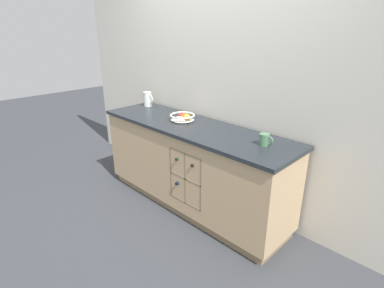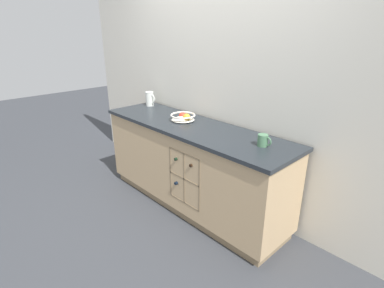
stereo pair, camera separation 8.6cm
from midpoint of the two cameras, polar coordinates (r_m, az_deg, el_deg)
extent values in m
plane|color=#383A3F|center=(3.33, -0.76, -11.28)|extent=(14.00, 14.00, 0.00)
cube|color=silver|center=(3.11, 3.95, 11.68)|extent=(4.54, 0.06, 2.55)
cube|color=#8B7354|center=(3.30, -0.76, -10.62)|extent=(2.08, 0.52, 0.09)
cube|color=tan|center=(3.10, -0.80, -3.86)|extent=(2.14, 0.58, 0.77)
cube|color=#23282D|center=(2.95, -0.84, 3.25)|extent=(2.18, 0.62, 0.03)
cube|color=#8B7354|center=(2.85, -0.73, -6.02)|extent=(0.40, 0.01, 0.51)
cube|color=#8B7354|center=(2.95, -4.18, -5.08)|extent=(0.02, 0.10, 0.51)
cube|color=#8B7354|center=(2.69, 1.48, -7.75)|extent=(0.02, 0.10, 0.51)
cube|color=#8B7354|center=(2.94, -1.44, -10.77)|extent=(0.40, 0.10, 0.02)
cube|color=#8B7354|center=(2.82, -1.49, -6.36)|extent=(0.40, 0.10, 0.02)
cube|color=#8B7354|center=(2.71, -1.54, -1.57)|extent=(0.40, 0.10, 0.02)
cube|color=#8B7354|center=(2.82, -1.49, -6.36)|extent=(0.02, 0.10, 0.51)
cylinder|color=black|center=(2.98, -1.47, -6.49)|extent=(0.08, 0.18, 0.08)
cylinder|color=black|center=(2.90, -3.36, -7.35)|extent=(0.03, 0.08, 0.03)
cylinder|color=black|center=(2.87, -1.45, -2.01)|extent=(0.07, 0.18, 0.07)
cylinder|color=black|center=(2.79, -3.40, -2.77)|extent=(0.03, 0.08, 0.03)
cylinder|color=black|center=(2.76, 1.80, -2.97)|extent=(0.08, 0.20, 0.08)
cylinder|color=black|center=(2.66, -0.34, -3.89)|extent=(0.03, 0.09, 0.03)
cylinder|color=silver|center=(3.09, -2.62, 4.55)|extent=(0.12, 0.12, 0.01)
cone|color=silver|center=(3.09, -2.63, 5.15)|extent=(0.24, 0.24, 0.06)
torus|color=silver|center=(3.08, -2.64, 5.49)|extent=(0.26, 0.26, 0.02)
sphere|color=red|center=(3.09, -2.72, 5.33)|extent=(0.08, 0.08, 0.08)
sphere|color=gold|center=(3.04, -1.91, 5.07)|extent=(0.08, 0.08, 0.08)
cylinder|color=silver|center=(3.71, -9.13, 8.45)|extent=(0.10, 0.10, 0.17)
torus|color=silver|center=(3.70, -9.20, 9.68)|extent=(0.10, 0.10, 0.01)
torus|color=silver|center=(3.67, -8.65, 8.46)|extent=(0.10, 0.01, 0.10)
cylinder|color=#4C7A56|center=(2.49, 12.64, 0.84)|extent=(0.08, 0.08, 0.10)
torus|color=#4C7A56|center=(2.47, 13.50, 0.63)|extent=(0.07, 0.01, 0.07)
camera|label=1|loc=(0.04, -90.82, -0.32)|focal=28.00mm
camera|label=2|loc=(0.04, 89.18, 0.32)|focal=28.00mm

